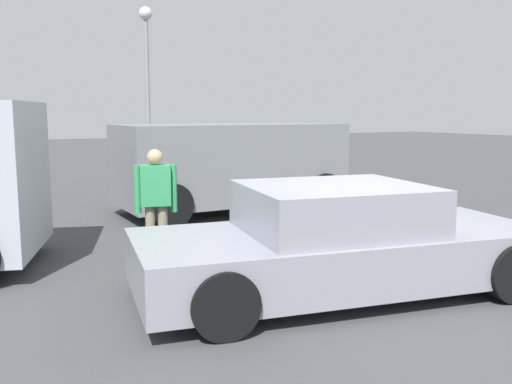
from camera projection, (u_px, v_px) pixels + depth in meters
ground_plane at (351, 294)px, 6.27m from camera, size 80.00×80.00×0.00m
sedan_foreground at (339, 243)px, 6.24m from camera, size 4.84×2.60×1.23m
dog at (413, 218)px, 9.21m from camera, size 0.44×0.60×0.46m
suv_dark at (231, 164)px, 11.34m from camera, size 4.52×2.13×1.79m
pedestrian at (156, 196)px, 7.53m from camera, size 0.55×0.35×1.54m
light_post_near at (147, 59)px, 18.85m from camera, size 0.44×0.44×5.53m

